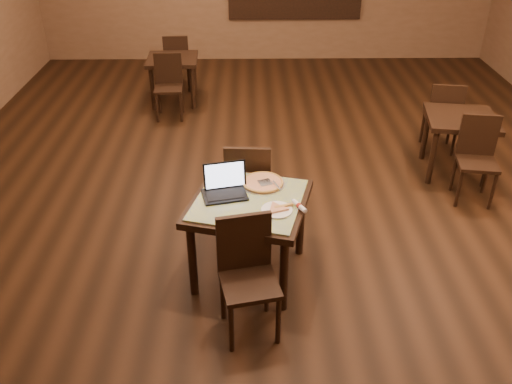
{
  "coord_description": "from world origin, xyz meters",
  "views": [
    {
      "loc": [
        -0.33,
        -4.89,
        3.11
      ],
      "look_at": [
        -0.28,
        -1.17,
        0.85
      ],
      "focal_mm": 38.0,
      "sensor_mm": 36.0,
      "label": 1
    }
  ],
  "objects_px": {
    "pizza_pan": "(263,184)",
    "other_table_b": "(173,65)",
    "other_table_a_chair_far": "(443,113)",
    "tiled_table": "(249,210)",
    "other_table_a_chair_near": "(477,154)",
    "chair_main_far": "(248,184)",
    "chair_main_near": "(247,269)",
    "other_table_a": "(460,126)",
    "other_table_b_chair_near": "(169,82)",
    "laptop": "(225,186)",
    "other_table_b_chair_far": "(177,59)"
  },
  "relations": [
    {
      "from": "tiled_table",
      "to": "other_table_a_chair_near",
      "type": "height_order",
      "value": "other_table_a_chair_near"
    },
    {
      "from": "other_table_a_chair_far",
      "to": "other_table_b",
      "type": "bearing_deg",
      "value": -17.35
    },
    {
      "from": "other_table_a_chair_near",
      "to": "other_table_a_chair_far",
      "type": "relative_size",
      "value": 1.0
    },
    {
      "from": "other_table_a_chair_near",
      "to": "other_table_b_chair_near",
      "type": "bearing_deg",
      "value": 156.06
    },
    {
      "from": "tiled_table",
      "to": "chair_main_near",
      "type": "xyz_separation_m",
      "value": [
        -0.02,
        -0.62,
        -0.12
      ]
    },
    {
      "from": "chair_main_far",
      "to": "other_table_b_chair_far",
      "type": "height_order",
      "value": "chair_main_far"
    },
    {
      "from": "other_table_b_chair_far",
      "to": "chair_main_far",
      "type": "bearing_deg",
      "value": 103.24
    },
    {
      "from": "laptop",
      "to": "other_table_a",
      "type": "relative_size",
      "value": 0.47
    },
    {
      "from": "other_table_a_chair_far",
      "to": "other_table_a_chair_near",
      "type": "bearing_deg",
      "value": 100.3
    },
    {
      "from": "chair_main_near",
      "to": "other_table_a",
      "type": "relative_size",
      "value": 1.11
    },
    {
      "from": "pizza_pan",
      "to": "chair_main_far",
      "type": "bearing_deg",
      "value": 108.51
    },
    {
      "from": "pizza_pan",
      "to": "tiled_table",
      "type": "bearing_deg",
      "value": -116.57
    },
    {
      "from": "chair_main_far",
      "to": "other_table_a_chair_far",
      "type": "distance_m",
      "value": 2.92
    },
    {
      "from": "other_table_a",
      "to": "tiled_table",
      "type": "bearing_deg",
      "value": -134.09
    },
    {
      "from": "pizza_pan",
      "to": "other_table_b",
      "type": "xyz_separation_m",
      "value": [
        -1.23,
        3.8,
        -0.2
      ]
    },
    {
      "from": "pizza_pan",
      "to": "other_table_a_chair_far",
      "type": "relative_size",
      "value": 0.42
    },
    {
      "from": "other_table_a",
      "to": "other_table_b_chair_far",
      "type": "bearing_deg",
      "value": 150.55
    },
    {
      "from": "other_table_b",
      "to": "other_table_b_chair_far",
      "type": "relative_size",
      "value": 0.86
    },
    {
      "from": "chair_main_far",
      "to": "other_table_b_chair_near",
      "type": "distance_m",
      "value": 3.12
    },
    {
      "from": "chair_main_far",
      "to": "other_table_a_chair_near",
      "type": "relative_size",
      "value": 1.07
    },
    {
      "from": "pizza_pan",
      "to": "other_table_b",
      "type": "height_order",
      "value": "pizza_pan"
    },
    {
      "from": "other_table_a",
      "to": "other_table_b_chair_near",
      "type": "bearing_deg",
      "value": 162.52
    },
    {
      "from": "tiled_table",
      "to": "other_table_b_chair_near",
      "type": "xyz_separation_m",
      "value": [
        -1.11,
        3.53,
        -0.16
      ]
    },
    {
      "from": "chair_main_far",
      "to": "other_table_a_chair_far",
      "type": "bearing_deg",
      "value": -140.59
    },
    {
      "from": "tiled_table",
      "to": "other_table_b_chair_far",
      "type": "bearing_deg",
      "value": 118.48
    },
    {
      "from": "pizza_pan",
      "to": "other_table_b",
      "type": "relative_size",
      "value": 0.5
    },
    {
      "from": "other_table_b_chair_near",
      "to": "chair_main_far",
      "type": "bearing_deg",
      "value": -71.56
    },
    {
      "from": "chair_main_near",
      "to": "other_table_a_chair_far",
      "type": "distance_m",
      "value": 3.79
    },
    {
      "from": "chair_main_far",
      "to": "other_table_a",
      "type": "xyz_separation_m",
      "value": [
        2.39,
        1.18,
        0.04
      ]
    },
    {
      "from": "pizza_pan",
      "to": "other_table_b",
      "type": "bearing_deg",
      "value": 107.92
    },
    {
      "from": "chair_main_near",
      "to": "pizza_pan",
      "type": "relative_size",
      "value": 2.52
    },
    {
      "from": "other_table_b_chair_near",
      "to": "other_table_b_chair_far",
      "type": "bearing_deg",
      "value": 87.27
    },
    {
      "from": "other_table_a_chair_near",
      "to": "laptop",
      "type": "bearing_deg",
      "value": -147.07
    },
    {
      "from": "laptop",
      "to": "other_table_b_chair_far",
      "type": "xyz_separation_m",
      "value": [
        -0.91,
        4.45,
        -0.33
      ]
    },
    {
      "from": "other_table_a_chair_far",
      "to": "chair_main_far",
      "type": "bearing_deg",
      "value": 44.68
    },
    {
      "from": "other_table_a_chair_near",
      "to": "other_table_a_chair_far",
      "type": "xyz_separation_m",
      "value": [
        -0.02,
        1.06,
        0.0
      ]
    },
    {
      "from": "pizza_pan",
      "to": "other_table_a_chair_far",
      "type": "xyz_separation_m",
      "value": [
        2.25,
        2.08,
        -0.25
      ]
    },
    {
      "from": "laptop",
      "to": "other_table_a_chair_far",
      "type": "relative_size",
      "value": 0.45
    },
    {
      "from": "laptop",
      "to": "other_table_a_chair_near",
      "type": "distance_m",
      "value": 2.85
    },
    {
      "from": "laptop",
      "to": "other_table_a_chair_far",
      "type": "xyz_separation_m",
      "value": [
        2.57,
        2.21,
        -0.31
      ]
    },
    {
      "from": "pizza_pan",
      "to": "other_table_b_chair_far",
      "type": "relative_size",
      "value": 0.43
    },
    {
      "from": "chair_main_near",
      "to": "laptop",
      "type": "relative_size",
      "value": 2.35
    },
    {
      "from": "other_table_a",
      "to": "other_table_a_chair_near",
      "type": "distance_m",
      "value": 0.54
    },
    {
      "from": "tiled_table",
      "to": "chair_main_far",
      "type": "relative_size",
      "value": 1.16
    },
    {
      "from": "pizza_pan",
      "to": "other_table_a_chair_near",
      "type": "relative_size",
      "value": 0.42
    },
    {
      "from": "other_table_b_chair_near",
      "to": "tiled_table",
      "type": "bearing_deg",
      "value": -74.87
    },
    {
      "from": "other_table_b",
      "to": "other_table_b_chair_near",
      "type": "bearing_deg",
      "value": -92.73
    },
    {
      "from": "pizza_pan",
      "to": "other_table_b_chair_far",
      "type": "xyz_separation_m",
      "value": [
        -1.23,
        4.32,
        -0.27
      ]
    },
    {
      "from": "other_table_b_chair_far",
      "to": "other_table_a_chair_near",
      "type": "bearing_deg",
      "value": 134.35
    },
    {
      "from": "chair_main_far",
      "to": "other_table_b_chair_far",
      "type": "bearing_deg",
      "value": -70.71
    }
  ]
}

